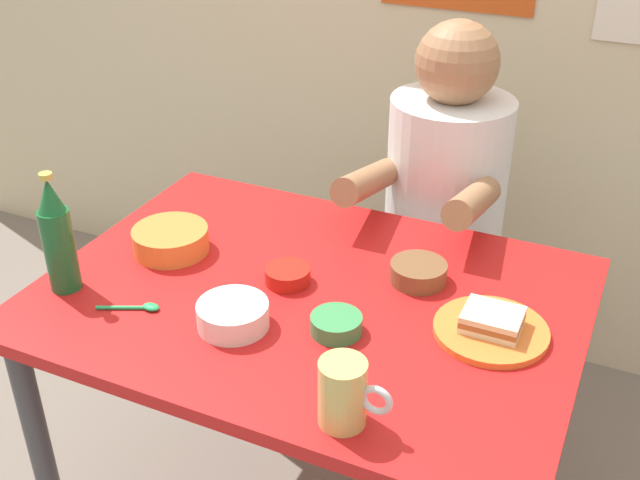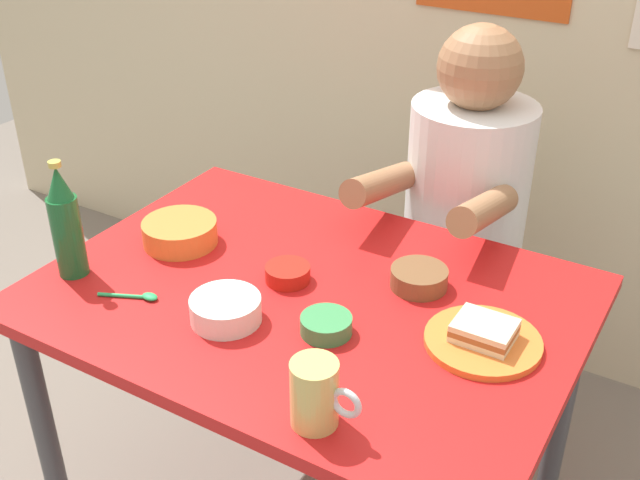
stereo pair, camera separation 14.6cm
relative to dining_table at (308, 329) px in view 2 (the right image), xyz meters
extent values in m
cube|color=red|center=(0.00, 0.00, 0.08)|extent=(1.10, 0.80, 0.03)
cylinder|color=#3F3F44|center=(-0.49, -0.34, -0.29)|extent=(0.05, 0.05, 0.71)
cylinder|color=#3F3F44|center=(-0.49, 0.34, -0.29)|extent=(0.05, 0.05, 0.71)
cylinder|color=#3F3F44|center=(0.49, 0.34, -0.29)|extent=(0.05, 0.05, 0.71)
cylinder|color=#4C4C51|center=(0.10, 0.63, -0.44)|extent=(0.08, 0.08, 0.41)
cylinder|color=maroon|center=(0.10, 0.63, -0.22)|extent=(0.34, 0.34, 0.04)
cylinder|color=white|center=(0.10, 0.63, 0.06)|extent=(0.32, 0.32, 0.52)
sphere|color=#A0704C|center=(0.10, 0.63, 0.42)|extent=(0.21, 0.21, 0.21)
cylinder|color=#A0704C|center=(-0.03, 0.38, 0.18)|extent=(0.07, 0.31, 0.14)
cylinder|color=#A0704C|center=(0.23, 0.38, 0.18)|extent=(0.07, 0.31, 0.14)
cylinder|color=orange|center=(0.37, 0.02, 0.10)|extent=(0.22, 0.22, 0.01)
cube|color=beige|center=(0.37, 0.02, 0.11)|extent=(0.11, 0.09, 0.01)
cube|color=#9E592D|center=(0.37, 0.02, 0.13)|extent=(0.11, 0.09, 0.01)
cube|color=beige|center=(0.37, 0.02, 0.14)|extent=(0.11, 0.09, 0.01)
cylinder|color=#D1BC66|center=(0.21, -0.32, 0.15)|extent=(0.08, 0.08, 0.12)
torus|color=silver|center=(0.27, -0.32, 0.16)|extent=(0.06, 0.01, 0.06)
cylinder|color=#19602D|center=(-0.47, -0.19, 0.18)|extent=(0.06, 0.06, 0.18)
cone|color=#19602D|center=(-0.47, -0.19, 0.31)|extent=(0.05, 0.05, 0.07)
cylinder|color=#BFB74C|center=(-0.47, -0.19, 0.35)|extent=(0.03, 0.03, 0.01)
cylinder|color=orange|center=(-0.36, 0.02, 0.12)|extent=(0.17, 0.17, 0.05)
cylinder|color=#B25B2D|center=(-0.36, 0.02, 0.13)|extent=(0.14, 0.14, 0.02)
cylinder|color=silver|center=(-0.09, -0.16, 0.12)|extent=(0.14, 0.14, 0.05)
cylinder|color=tan|center=(-0.09, -0.16, 0.13)|extent=(0.11, 0.11, 0.02)
cylinder|color=brown|center=(0.19, 0.14, 0.11)|extent=(0.12, 0.12, 0.04)
cylinder|color=brown|center=(0.19, 0.14, 0.12)|extent=(0.10, 0.10, 0.02)
cylinder|color=#B21E14|center=(-0.06, 0.02, 0.11)|extent=(0.10, 0.10, 0.03)
cylinder|color=maroon|center=(-0.06, 0.02, 0.12)|extent=(0.08, 0.08, 0.02)
cylinder|color=#388C4C|center=(0.10, -0.10, 0.11)|extent=(0.10, 0.10, 0.03)
cylinder|color=#5B643A|center=(0.10, -0.10, 0.12)|extent=(0.08, 0.08, 0.02)
cylinder|color=#26A559|center=(-0.31, -0.21, 0.10)|extent=(0.10, 0.05, 0.01)
ellipsoid|color=#26A559|center=(-0.26, -0.19, 0.10)|extent=(0.04, 0.02, 0.01)
camera|label=1|loc=(0.57, -1.20, 0.98)|focal=43.34mm
camera|label=2|loc=(0.70, -1.13, 0.98)|focal=43.34mm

